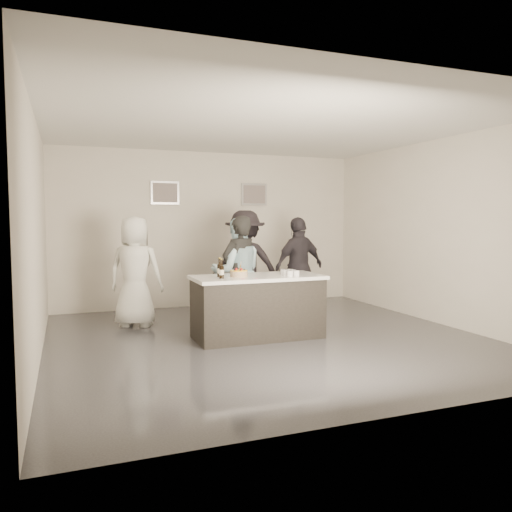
% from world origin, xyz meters
% --- Properties ---
extents(floor, '(6.00, 6.00, 0.00)m').
position_xyz_m(floor, '(0.00, 0.00, 0.00)').
color(floor, '#3D3D42').
rests_on(floor, ground).
extents(ceiling, '(6.00, 6.00, 0.00)m').
position_xyz_m(ceiling, '(0.00, 0.00, 3.00)').
color(ceiling, white).
extents(wall_back, '(6.00, 0.04, 3.00)m').
position_xyz_m(wall_back, '(0.00, 3.00, 1.50)').
color(wall_back, silver).
rests_on(wall_back, ground).
extents(wall_front, '(6.00, 0.04, 3.00)m').
position_xyz_m(wall_front, '(0.00, -3.00, 1.50)').
color(wall_front, silver).
rests_on(wall_front, ground).
extents(wall_left, '(0.04, 6.00, 3.00)m').
position_xyz_m(wall_left, '(-3.00, 0.00, 1.50)').
color(wall_left, silver).
rests_on(wall_left, ground).
extents(wall_right, '(0.04, 6.00, 3.00)m').
position_xyz_m(wall_right, '(3.00, 0.00, 1.50)').
color(wall_right, silver).
rests_on(wall_right, ground).
extents(picture_left, '(0.54, 0.04, 0.44)m').
position_xyz_m(picture_left, '(-0.90, 2.97, 2.20)').
color(picture_left, '#B2B2B7').
rests_on(picture_left, wall_back).
extents(picture_right, '(0.54, 0.04, 0.44)m').
position_xyz_m(picture_right, '(0.90, 2.97, 2.20)').
color(picture_right, '#B2B2B7').
rests_on(picture_right, wall_back).
extents(bar_counter, '(1.86, 0.86, 0.90)m').
position_xyz_m(bar_counter, '(-0.12, 0.11, 0.45)').
color(bar_counter, white).
rests_on(bar_counter, ground).
extents(cake, '(0.24, 0.24, 0.08)m').
position_xyz_m(cake, '(-0.42, 0.08, 0.94)').
color(cake, yellow).
rests_on(cake, bar_counter).
extents(beer_bottle_a, '(0.07, 0.07, 0.26)m').
position_xyz_m(beer_bottle_a, '(-0.68, 0.15, 1.03)').
color(beer_bottle_a, black).
rests_on(beer_bottle_a, bar_counter).
extents(beer_bottle_b, '(0.07, 0.07, 0.26)m').
position_xyz_m(beer_bottle_b, '(-0.71, -0.04, 1.03)').
color(beer_bottle_b, black).
rests_on(beer_bottle_b, bar_counter).
extents(tumbler_cluster, '(0.19, 0.30, 0.08)m').
position_xyz_m(tumbler_cluster, '(0.32, -0.03, 0.94)').
color(tumbler_cluster, '#BF6212').
rests_on(tumbler_cluster, bar_counter).
extents(candles, '(0.24, 0.08, 0.01)m').
position_xyz_m(candles, '(-0.36, -0.20, 0.90)').
color(candles, pink).
rests_on(candles, bar_counter).
extents(person_main_black, '(0.74, 0.61, 1.76)m').
position_xyz_m(person_main_black, '(-0.15, 0.83, 0.88)').
color(person_main_black, black).
rests_on(person_main_black, ground).
extents(person_main_blue, '(0.93, 0.78, 1.72)m').
position_xyz_m(person_main_blue, '(-0.14, 0.96, 0.86)').
color(person_main_blue, '#B2DAE9').
rests_on(person_main_blue, ground).
extents(person_guest_left, '(1.02, 0.88, 1.76)m').
position_xyz_m(person_guest_left, '(-1.66, 1.52, 0.88)').
color(person_guest_left, white).
rests_on(person_guest_left, ground).
extents(person_guest_right, '(1.09, 0.67, 1.74)m').
position_xyz_m(person_guest_right, '(1.14, 1.36, 0.87)').
color(person_guest_right, '#2D2931').
rests_on(person_guest_right, ground).
extents(person_guest_back, '(1.28, 0.85, 1.85)m').
position_xyz_m(person_guest_back, '(0.20, 1.54, 0.93)').
color(person_guest_back, black).
rests_on(person_guest_back, ground).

